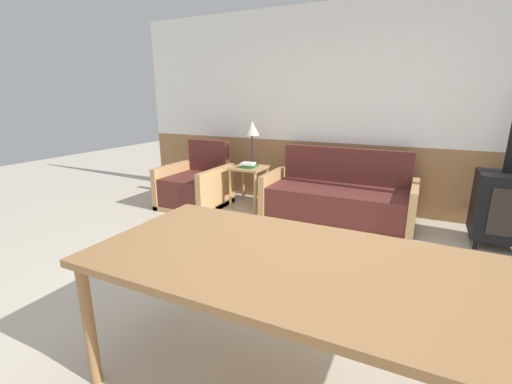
{
  "coord_description": "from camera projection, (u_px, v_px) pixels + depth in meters",
  "views": [
    {
      "loc": [
        0.6,
        -2.12,
        1.52
      ],
      "look_at": [
        -0.9,
        0.98,
        0.56
      ],
      "focal_mm": 24.0,
      "sensor_mm": 36.0,
      "label": 1
    }
  ],
  "objects": [
    {
      "name": "wall_back",
      "position": [
        375.0,
        111.0,
        4.41
      ],
      "size": [
        7.2,
        0.06,
        2.7
      ],
      "color": "#996B42",
      "rests_on": "ground_plane"
    },
    {
      "name": "book_stack",
      "position": [
        248.0,
        165.0,
        4.66
      ],
      "size": [
        0.2,
        0.17,
        0.07
      ],
      "color": "#2D7F3D",
      "rests_on": "side_table"
    },
    {
      "name": "ground_plane",
      "position": [
        309.0,
        313.0,
        2.49
      ],
      "size": [
        16.0,
        16.0,
        0.0
      ],
      "primitive_type": "plane",
      "color": "beige"
    },
    {
      "name": "wood_stove",
      "position": [
        506.0,
        194.0,
        3.49
      ],
      "size": [
        0.54,
        0.53,
        2.41
      ],
      "color": "black",
      "rests_on": "ground_plane"
    },
    {
      "name": "table_lamp",
      "position": [
        252.0,
        131.0,
        4.68
      ],
      "size": [
        0.2,
        0.2,
        0.62
      ],
      "color": "#262628",
      "rests_on": "side_table"
    },
    {
      "name": "armchair",
      "position": [
        196.0,
        187.0,
        4.91
      ],
      "size": [
        0.81,
        0.88,
        0.91
      ],
      "rotation": [
        0.0,
        0.0,
        0.09
      ],
      "color": "tan",
      "rests_on": "ground_plane"
    },
    {
      "name": "dining_table",
      "position": [
        304.0,
        273.0,
        1.67
      ],
      "size": [
        2.16,
        1.01,
        0.75
      ],
      "color": "#9E7042",
      "rests_on": "ground_plane"
    },
    {
      "name": "couch",
      "position": [
        338.0,
        200.0,
        4.31
      ],
      "size": [
        1.81,
        0.83,
        0.88
      ],
      "color": "tan",
      "rests_on": "ground_plane"
    },
    {
      "name": "side_table",
      "position": [
        249.0,
        176.0,
        4.78
      ],
      "size": [
        0.44,
        0.44,
        0.59
      ],
      "color": "tan",
      "rests_on": "ground_plane"
    }
  ]
}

